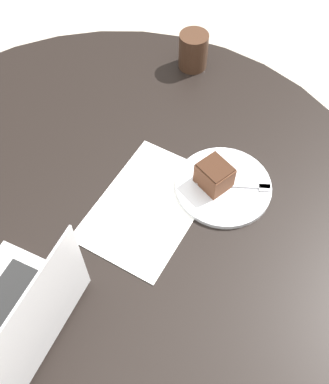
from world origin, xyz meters
TOP-DOWN VIEW (x-y plane):
  - ground_plane at (0.00, 0.00)m, footprint 12.00×12.00m
  - dining_table at (0.00, 0.00)m, footprint 1.32×1.32m
  - paper_document at (0.10, -0.04)m, footprint 0.38×0.32m
  - plate at (0.26, -0.11)m, footprint 0.22×0.22m
  - cake_slice at (0.25, -0.09)m, footprint 0.06×0.07m
  - fork at (0.29, -0.14)m, footprint 0.14×0.13m
  - coffee_glass at (0.48, 0.26)m, footprint 0.08×0.08m
  - laptop at (-0.28, -0.11)m, footprint 0.36×0.32m

SIDE VIEW (x-z plane):
  - ground_plane at x=0.00m, z-range 0.00..0.00m
  - dining_table at x=0.00m, z-range 0.28..1.04m
  - paper_document at x=0.10m, z-range 0.76..0.76m
  - plate at x=0.26m, z-range 0.76..0.77m
  - fork at x=0.29m, z-range 0.77..0.77m
  - cake_slice at x=0.25m, z-range 0.77..0.83m
  - laptop at x=-0.28m, z-range 0.68..0.92m
  - coffee_glass at x=0.48m, z-range 0.76..0.86m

